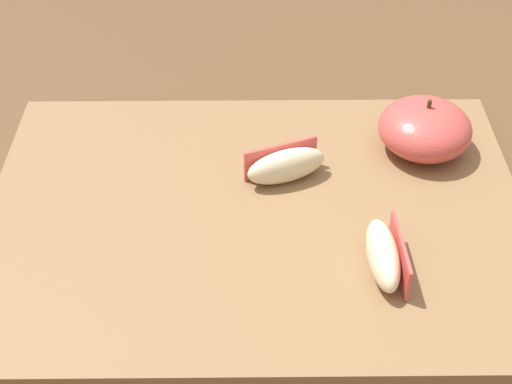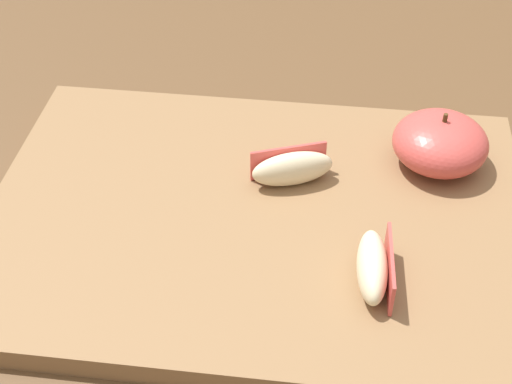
{
  "view_description": "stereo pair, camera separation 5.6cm",
  "coord_description": "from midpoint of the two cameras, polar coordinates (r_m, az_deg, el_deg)",
  "views": [
    {
      "loc": [
        0.04,
        -0.47,
        1.16
      ],
      "look_at": [
        0.05,
        -0.05,
        0.79
      ],
      "focal_mm": 52.47,
      "sensor_mm": 36.0,
      "label": 1
    },
    {
      "loc": [
        0.1,
        -0.46,
        1.16
      ],
      "look_at": [
        0.05,
        -0.05,
        0.79
      ],
      "focal_mm": 52.47,
      "sensor_mm": 36.0,
      "label": 2
    }
  ],
  "objects": [
    {
      "name": "apple_wedge_middle",
      "position": [
        0.52,
        12.03,
        -5.76
      ],
      "size": [
        0.03,
        0.07,
        0.03
      ],
      "color": "beige",
      "rests_on": "cutting_board"
    },
    {
      "name": "apple_wedge_near_knife",
      "position": [
        0.59,
        5.48,
        1.73
      ],
      "size": [
        0.07,
        0.04,
        0.03
      ],
      "color": "beige",
      "rests_on": "cutting_board"
    },
    {
      "name": "apple_half_skin_up",
      "position": [
        0.63,
        16.37,
        3.52
      ],
      "size": [
        0.08,
        0.08,
        0.05
      ],
      "color": "#D14C47",
      "rests_on": "cutting_board"
    },
    {
      "name": "cutting_board",
      "position": [
        0.58,
        2.76,
        -2.3
      ],
      "size": [
        0.41,
        0.3,
        0.02
      ],
      "color": "olive",
      "rests_on": "dining_table"
    },
    {
      "name": "dining_table",
      "position": [
        0.69,
        -0.98,
        -5.65
      ],
      "size": [
        1.35,
        0.92,
        0.75
      ],
      "color": "brown",
      "rests_on": "ground_plane"
    }
  ]
}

